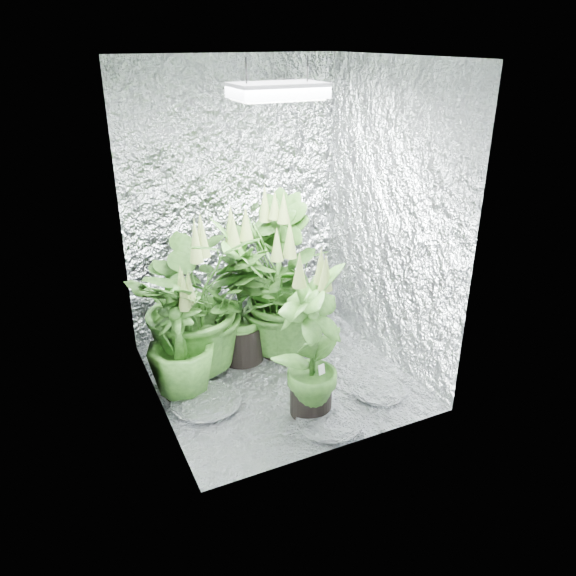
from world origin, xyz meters
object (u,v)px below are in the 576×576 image
(plant_b, at_px, (240,294))
(plant_e, at_px, (279,295))
(grow_lamp, at_px, (278,91))
(plant_c, at_px, (274,270))
(plant_a, at_px, (196,300))
(circulation_fan, at_px, (317,304))
(plant_d, at_px, (180,340))
(plant_f, at_px, (312,342))

(plant_b, distance_m, plant_e, 0.28)
(grow_lamp, xyz_separation_m, plant_c, (0.20, 0.53, -1.28))
(plant_a, distance_m, circulation_fan, 1.18)
(plant_e, distance_m, circulation_fan, 0.67)
(grow_lamp, relative_size, plant_e, 0.52)
(plant_c, distance_m, plant_d, 0.96)
(plant_c, height_order, plant_e, plant_c)
(grow_lamp, relative_size, plant_a, 0.46)
(plant_e, bearing_deg, plant_a, 176.41)
(plant_b, relative_size, plant_f, 1.06)
(grow_lamp, relative_size, circulation_fan, 1.54)
(plant_f, bearing_deg, grow_lamp, 90.58)
(grow_lamp, height_order, plant_b, grow_lamp)
(plant_b, bearing_deg, plant_f, -78.74)
(plant_c, xyz_separation_m, circulation_fan, (0.42, 0.10, -0.40))
(plant_e, bearing_deg, plant_b, 173.72)
(circulation_fan, bearing_deg, plant_a, -157.94)
(plant_b, xyz_separation_m, plant_e, (0.28, -0.03, -0.05))
(plant_d, height_order, plant_e, plant_e)
(plant_a, height_order, circulation_fan, plant_a)
(plant_a, relative_size, plant_c, 0.93)
(plant_f, height_order, circulation_fan, plant_f)
(plant_e, height_order, plant_f, plant_f)
(plant_c, xyz_separation_m, plant_e, (-0.07, -0.24, -0.09))
(plant_a, distance_m, plant_d, 0.33)
(plant_a, distance_m, plant_f, 0.89)
(plant_f, bearing_deg, plant_e, 80.37)
(plant_f, bearing_deg, plant_b, 101.26)
(grow_lamp, xyz_separation_m, plant_f, (0.00, -0.45, -1.34))
(grow_lamp, relative_size, plant_f, 0.48)
(plant_d, bearing_deg, grow_lamp, -7.09)
(grow_lamp, xyz_separation_m, plant_a, (-0.45, 0.32, -1.31))
(grow_lamp, distance_m, plant_f, 1.41)
(grow_lamp, relative_size, plant_c, 0.43)
(plant_b, relative_size, plant_d, 1.29)
(grow_lamp, height_order, plant_a, grow_lamp)
(plant_b, xyz_separation_m, plant_c, (0.35, 0.21, 0.04))
(plant_d, bearing_deg, circulation_fan, 23.49)
(plant_a, bearing_deg, plant_c, 17.36)
(circulation_fan, bearing_deg, plant_c, -160.56)
(plant_e, bearing_deg, circulation_fan, 34.71)
(plant_f, distance_m, circulation_fan, 1.28)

